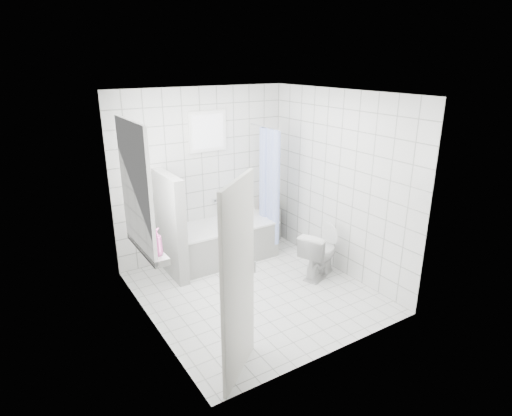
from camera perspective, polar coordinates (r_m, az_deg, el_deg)
ground at (r=5.87m, az=-0.19°, el=-11.12°), size 3.00×3.00×0.00m
ceiling at (r=5.07m, az=-0.22°, el=15.10°), size 3.00×3.00×0.00m
wall_back at (r=6.60m, az=-7.15°, el=4.48°), size 2.80×0.02×2.60m
wall_front at (r=4.22m, az=10.71°, el=-4.42°), size 2.80×0.02×2.60m
wall_left at (r=4.78m, az=-14.58°, el=-1.82°), size 0.02×3.00×2.60m
wall_right at (r=6.16m, az=10.93°, el=3.19°), size 0.02×3.00×2.60m
window_left at (r=4.97m, az=-15.47°, el=2.57°), size 0.01×0.90×1.40m
window_back at (r=6.47m, az=-6.40°, el=10.10°), size 0.50×0.01×0.50m
window_sill at (r=5.24m, az=-14.28°, el=-5.12°), size 0.18×1.02×0.08m
door at (r=4.04m, az=-2.37°, el=-9.93°), size 0.64×0.54×2.00m
bathtub at (r=6.67m, az=-4.34°, el=-4.46°), size 1.59×0.77×0.58m
partition_wall at (r=6.13m, az=-11.34°, el=-2.34°), size 0.15×0.85×1.50m
tiled_ledge at (r=7.34m, az=1.51°, el=-2.25°), size 0.40×0.24×0.55m
toilet at (r=6.19m, az=8.42°, el=-6.04°), size 0.77×0.62×0.69m
curtain_rod at (r=6.53m, az=1.17°, el=10.74°), size 0.02×0.80×0.02m
shower_curtain at (r=6.62m, az=1.74°, el=2.87°), size 0.14×0.48×1.78m
tub_faucet at (r=6.79m, az=-5.05°, el=1.02°), size 0.18×0.06×0.06m
sill_bottles at (r=5.07m, az=-13.88°, el=-3.88°), size 0.17×0.60×0.31m
ledge_bottles at (r=7.19m, az=1.66°, el=0.56°), size 0.17×0.16×0.25m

